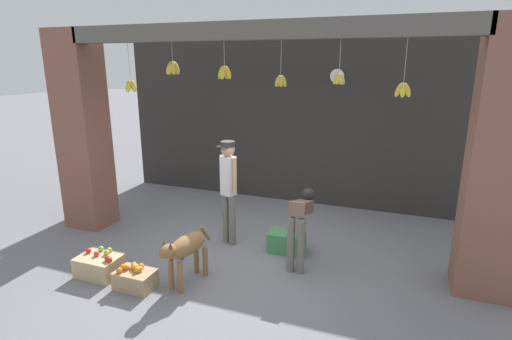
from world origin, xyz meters
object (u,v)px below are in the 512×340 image
at_px(dog, 186,248).
at_px(fruit_crate_oranges, 135,278).
at_px(produce_box_green, 286,242).
at_px(wall_clock, 337,76).
at_px(water_bottle, 182,252).
at_px(shopkeeper, 228,185).
at_px(fruit_crate_apples, 100,265).
at_px(worker_stooping, 300,220).

xyz_separation_m(dog, fruit_crate_oranges, (-0.57, -0.33, -0.37)).
relative_size(produce_box_green, wall_clock, 1.91).
bearing_deg(water_bottle, shopkeeper, 59.87).
bearing_deg(fruit_crate_apples, dog, 10.39).
bearing_deg(wall_clock, dog, -109.05).
distance_m(worker_stooping, fruit_crate_apples, 2.82).
relative_size(shopkeeper, worker_stooping, 1.62).
height_order(shopkeeper, fruit_crate_oranges, shopkeeper).
xyz_separation_m(worker_stooping, fruit_crate_apples, (-2.48, -1.23, -0.54)).
bearing_deg(shopkeeper, fruit_crate_apples, 72.50).
xyz_separation_m(fruit_crate_oranges, wall_clock, (1.81, 3.92, 2.43)).
distance_m(shopkeeper, fruit_crate_apples, 2.15).
bearing_deg(worker_stooping, wall_clock, 91.27).
distance_m(fruit_crate_apples, produce_box_green, 2.70).
distance_m(fruit_crate_oranges, fruit_crate_apples, 0.67).
relative_size(shopkeeper, water_bottle, 7.18).
xyz_separation_m(dog, water_bottle, (-0.41, 0.55, -0.39)).
xyz_separation_m(worker_stooping, fruit_crate_oranges, (-1.82, -1.33, -0.55)).
xyz_separation_m(produce_box_green, water_bottle, (-1.37, -0.79, -0.05)).
bearing_deg(fruit_crate_oranges, dog, 30.08).
distance_m(shopkeeper, wall_clock, 3.03).
bearing_deg(water_bottle, fruit_crate_apples, -136.41).
bearing_deg(worker_stooping, dog, -140.51).
height_order(fruit_crate_oranges, produce_box_green, fruit_crate_oranges).
xyz_separation_m(shopkeeper, wall_clock, (1.21, 2.29, 1.58)).
relative_size(worker_stooping, fruit_crate_oranges, 2.06).
height_order(worker_stooping, fruit_crate_apples, worker_stooping).
xyz_separation_m(fruit_crate_apples, produce_box_green, (2.19, 1.57, 0.01)).
height_order(worker_stooping, produce_box_green, worker_stooping).
height_order(dog, produce_box_green, dog).
relative_size(shopkeeper, fruit_crate_apples, 2.93).
bearing_deg(produce_box_green, dog, -125.53).
height_order(worker_stooping, wall_clock, wall_clock).
bearing_deg(worker_stooping, water_bottle, -164.01).
xyz_separation_m(shopkeeper, water_bottle, (-0.43, -0.75, -0.88)).
distance_m(produce_box_green, wall_clock, 3.30).
distance_m(shopkeeper, worker_stooping, 1.30).
bearing_deg(shopkeeper, produce_box_green, -155.28).
distance_m(worker_stooping, wall_clock, 3.19).
distance_m(dog, fruit_crate_apples, 1.30).
bearing_deg(water_bottle, fruit_crate_oranges, -100.22).
relative_size(fruit_crate_apples, wall_clock, 2.04).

